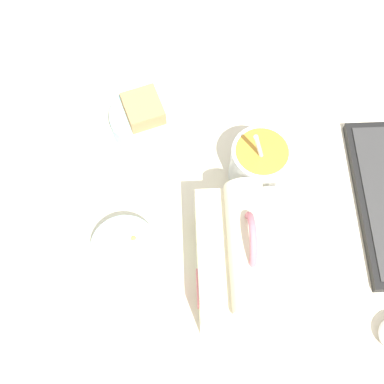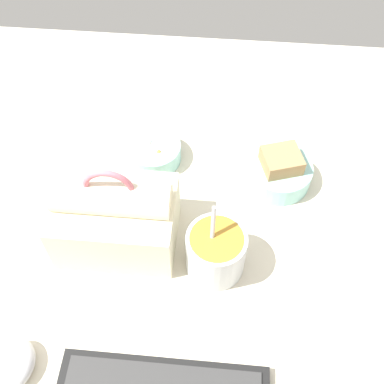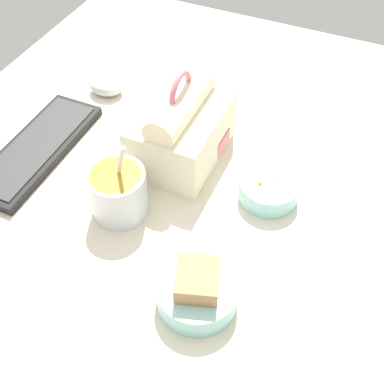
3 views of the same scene
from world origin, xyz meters
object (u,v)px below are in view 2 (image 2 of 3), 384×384
object	(u,v)px
lunch_bag	(115,217)
computer_mouse	(14,364)
soup_cup	(216,252)
bento_bowl_sandwich	(279,171)
bento_bowl_snacks	(154,152)

from	to	relation	value
lunch_bag	computer_mouse	world-z (taller)	lunch_bag
soup_cup	bento_bowl_sandwich	bearing A→B (deg)	-119.30
lunch_bag	computer_mouse	size ratio (longest dim) A/B	2.58
bento_bowl_snacks	computer_mouse	size ratio (longest dim) A/B	1.39
bento_bowl_sandwich	soup_cup	bearing A→B (deg)	60.70
soup_cup	computer_mouse	distance (cm)	35.07
soup_cup	bento_bowl_sandwich	size ratio (longest dim) A/B	1.22
lunch_bag	soup_cup	world-z (taller)	lunch_bag
lunch_bag	soup_cup	size ratio (longest dim) A/B	1.32
bento_bowl_sandwich	bento_bowl_snacks	size ratio (longest dim) A/B	1.15
bento_bowl_sandwich	computer_mouse	bearing A→B (deg)	44.86
lunch_bag	soup_cup	distance (cm)	17.78
soup_cup	bento_bowl_snacks	world-z (taller)	soup_cup
bento_bowl_snacks	computer_mouse	distance (cm)	45.34
lunch_bag	bento_bowl_snacks	distance (cm)	19.68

